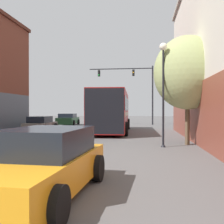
# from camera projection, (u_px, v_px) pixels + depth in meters

# --- Properties ---
(lane_center_line) EXTENTS (0.14, 48.37, 0.01)m
(lane_center_line) POSITION_uv_depth(u_px,v_px,m) (79.00, 135.00, 18.97)
(lane_center_line) COLOR silver
(lane_center_line) RESTS_ON ground_plane
(bus) EXTENTS (3.21, 10.16, 3.27)m
(bus) POSITION_uv_depth(u_px,v_px,m) (111.00, 110.00, 21.54)
(bus) COLOR maroon
(bus) RESTS_ON ground_plane
(hatchback_foreground) EXTENTS (2.18, 4.40, 1.41)m
(hatchback_foreground) POSITION_uv_depth(u_px,v_px,m) (43.00, 163.00, 5.56)
(hatchback_foreground) COLOR orange
(hatchback_foreground) RESTS_ON ground_plane
(parked_car_left_near) EXTENTS (2.08, 4.34, 1.27)m
(parked_car_left_near) POSITION_uv_depth(u_px,v_px,m) (41.00, 124.00, 22.72)
(parked_car_left_near) COLOR slate
(parked_car_left_near) RESTS_ON ground_plane
(parked_car_left_far) EXTENTS (2.41, 4.80, 1.40)m
(parked_car_left_far) POSITION_uv_depth(u_px,v_px,m) (68.00, 120.00, 31.35)
(parked_car_left_far) COLOR #285633
(parked_car_left_far) RESTS_ON ground_plane
(traffic_signal_gantry) EXTENTS (7.99, 0.36, 7.30)m
(traffic_signal_gantry) POSITION_uv_depth(u_px,v_px,m) (135.00, 83.00, 32.57)
(traffic_signal_gantry) COLOR black
(traffic_signal_gantry) RESTS_ON ground_plane
(street_lamp) EXTENTS (0.38, 0.38, 5.09)m
(street_lamp) POSITION_uv_depth(u_px,v_px,m) (163.00, 79.00, 12.76)
(street_lamp) COLOR black
(street_lamp) RESTS_ON ground_plane
(street_tree_near) EXTENTS (3.50, 3.15, 5.69)m
(street_tree_near) POSITION_uv_depth(u_px,v_px,m) (187.00, 73.00, 13.64)
(street_tree_near) COLOR brown
(street_tree_near) RESTS_ON ground_plane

